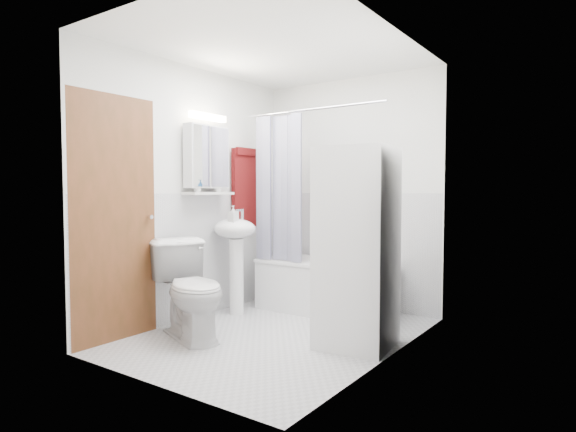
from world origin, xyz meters
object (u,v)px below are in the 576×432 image
Objects in this scene: bathtub at (325,284)px; toilet at (191,291)px; sink at (235,243)px; washer_dryer at (357,247)px.

bathtub is 1.66× the size of toilet.
washer_dryer is at bearing -7.75° from sink.
sink reaches higher than bathtub.
bathtub is 1.00m from sink.
bathtub is at bearing 3.21° from toilet.
bathtub is 0.86× the size of washer_dryer.
washer_dryer is 1.41m from toilet.
bathtub is at bearing 127.21° from washer_dryer.
toilet is (0.22, -0.80, -0.31)m from sink.
sink is 0.89m from toilet.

